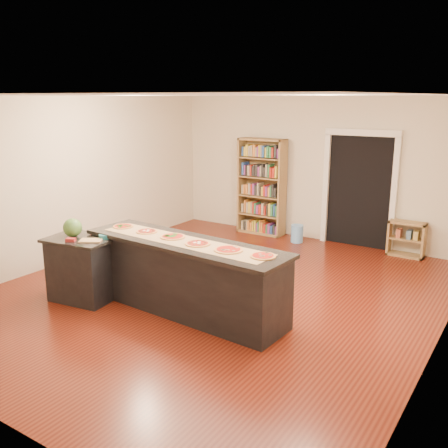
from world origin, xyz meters
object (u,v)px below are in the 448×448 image
Objects in this scene: side_counter at (83,268)px; low_shelf at (406,239)px; kitchen_island at (185,276)px; waste_bin at (297,234)px; bookshelf at (262,187)px; watermelon at (73,228)px.

side_counter reaches higher than low_shelf.
waste_bin is at bearing 95.61° from kitchen_island.
kitchen_island reaches higher than low_shelf.
bookshelf is 7.61× the size of watermelon.
side_counter is 0.59m from watermelon.
kitchen_island is 3.80m from waste_bin.
kitchen_island is 4.61× the size of low_shelf.
kitchen_island is at bearing -87.90° from waste_bin.
side_counter is at bearing -158.60° from kitchen_island.
waste_bin is (0.93, -0.21, -0.81)m from bookshelf.
bookshelf reaches higher than side_counter.
side_counter is 1.43× the size of low_shelf.
watermelon reaches higher than waste_bin.
side_counter is at bearing 7.82° from watermelon.
low_shelf is 5.73m from watermelon.
watermelon is (-0.50, -4.48, 0.05)m from bookshelf.
side_counter is 2.62× the size of waste_bin.
bookshelf is (-1.07, 4.00, 0.50)m from kitchen_island.
watermelon is at bearing 179.93° from side_counter.
low_shelf is at bearing 0.75° from bookshelf.
low_shelf is at bearing 68.61° from kitchen_island.
kitchen_island is 4.17m from bookshelf.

